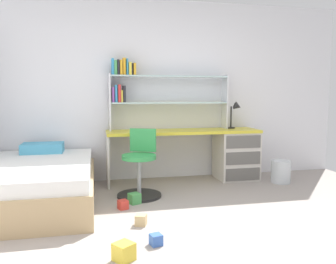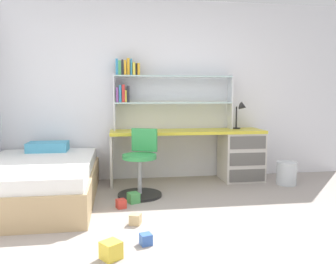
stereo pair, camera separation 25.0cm
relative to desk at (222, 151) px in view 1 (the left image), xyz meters
The scene contains 13 objects.
ground_plane 2.27m from the desk, 111.74° to the right, with size 5.45×5.70×0.02m, color #9E938C.
room_shell 2.34m from the desk, 155.33° to the right, with size 5.45×5.70×2.51m.
desk is the anchor object (origin of this frame).
bookshelf_hutch 1.33m from the desk, behind, with size 1.65×0.22×0.97m.
desk_lamp 0.61m from the desk, 14.14° to the left, with size 0.20×0.17×0.38m.
swivel_chair 1.37m from the desk, 155.53° to the right, with size 0.52×0.52×0.79m.
bed_platform 2.49m from the desk, 164.93° to the right, with size 1.25×1.84×0.59m.
waste_bin 0.84m from the desk, 26.19° to the right, with size 0.26×0.26×0.31m, color silver.
toy_block_natural_0 2.04m from the desk, 132.47° to the right, with size 0.10×0.10×0.10m, color tan.
toy_block_blue_1 2.34m from the desk, 123.93° to the right, with size 0.09×0.09×0.09m, color #3860B7.
toy_block_yellow_2 2.66m from the desk, 126.41° to the right, with size 0.13×0.13×0.13m, color gold.
toy_block_green_3 1.62m from the desk, 147.95° to the right, with size 0.11×0.11×0.11m, color #479E51.
toy_block_red_4 1.82m from the desk, 146.03° to the right, with size 0.09×0.09×0.09m, color red.
Camera 1 is at (-0.92, -2.41, 1.19)m, focal length 36.38 mm.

